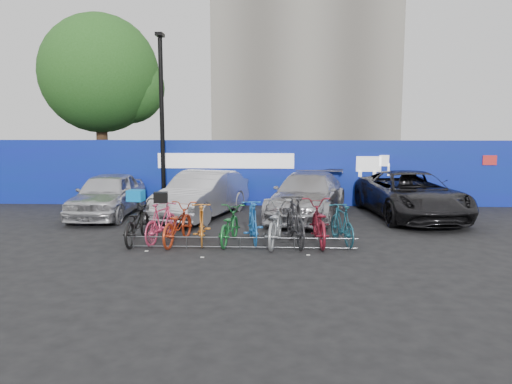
# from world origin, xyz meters

# --- Properties ---
(ground) EXTENTS (100.00, 100.00, 0.00)m
(ground) POSITION_xyz_m (0.00, 0.00, 0.00)
(ground) COLOR black
(ground) RESTS_ON ground
(hoarding) EXTENTS (22.00, 0.18, 2.40)m
(hoarding) POSITION_xyz_m (0.01, 6.00, 1.20)
(hoarding) COLOR navy
(hoarding) RESTS_ON ground
(tree) EXTENTS (5.40, 5.20, 7.80)m
(tree) POSITION_xyz_m (-6.77, 10.06, 5.07)
(tree) COLOR #382314
(tree) RESTS_ON ground
(lamppost) EXTENTS (0.25, 0.50, 6.11)m
(lamppost) POSITION_xyz_m (-3.20, 5.40, 3.27)
(lamppost) COLOR black
(lamppost) RESTS_ON ground
(bike_rack) EXTENTS (5.60, 0.03, 0.30)m
(bike_rack) POSITION_xyz_m (-0.00, -0.60, 0.16)
(bike_rack) COLOR #595B60
(bike_rack) RESTS_ON ground
(car_0) EXTENTS (1.71, 4.21, 1.43)m
(car_0) POSITION_xyz_m (-4.60, 3.51, 0.72)
(car_0) COLOR silver
(car_0) RESTS_ON ground
(car_1) EXTENTS (2.80, 4.74, 1.48)m
(car_1) POSITION_xyz_m (-1.52, 3.49, 0.74)
(car_1) COLOR silver
(car_1) RESTS_ON ground
(car_2) EXTENTS (3.16, 5.25, 1.42)m
(car_2) POSITION_xyz_m (1.86, 3.64, 0.71)
(car_2) COLOR #ACABB0
(car_2) RESTS_ON ground
(car_3) EXTENTS (3.00, 5.55, 1.48)m
(car_3) POSITION_xyz_m (5.16, 3.72, 0.74)
(car_3) COLOR black
(car_3) RESTS_ON ground
(bike_0) EXTENTS (0.71, 2.02, 1.06)m
(bike_0) POSITION_xyz_m (-2.67, -0.03, 0.53)
(bike_0) COLOR black
(bike_0) RESTS_ON ground
(bike_1) EXTENTS (0.89, 1.77, 1.03)m
(bike_1) POSITION_xyz_m (-2.04, 0.03, 0.51)
(bike_1) COLOR #DC3F69
(bike_1) RESTS_ON ground
(bike_2) EXTENTS (0.97, 1.99, 1.00)m
(bike_2) POSITION_xyz_m (-1.61, -0.11, 0.50)
(bike_2) COLOR #AB3215
(bike_2) RESTS_ON ground
(bike_3) EXTENTS (0.71, 1.72, 1.00)m
(bike_3) POSITION_xyz_m (-1.01, -0.05, 0.50)
(bike_3) COLOR orange
(bike_3) RESTS_ON ground
(bike_4) EXTENTS (0.84, 1.83, 0.93)m
(bike_4) POSITION_xyz_m (-0.32, -0.05, 0.46)
(bike_4) COLOR #1A6A2C
(bike_4) RESTS_ON ground
(bike_5) EXTENTS (0.75, 1.81, 1.06)m
(bike_5) POSITION_xyz_m (0.27, 0.07, 0.53)
(bike_5) COLOR blue
(bike_5) RESTS_ON ground
(bike_6) EXTENTS (0.97, 2.12, 1.07)m
(bike_6) POSITION_xyz_m (0.83, -0.13, 0.54)
(bike_6) COLOR #93979A
(bike_6) RESTS_ON ground
(bike_7) EXTENTS (0.92, 2.11, 1.23)m
(bike_7) POSITION_xyz_m (1.33, -0.10, 0.61)
(bike_7) COLOR #27272A
(bike_7) RESTS_ON ground
(bike_8) EXTENTS (0.81, 2.10, 1.09)m
(bike_8) POSITION_xyz_m (1.92, 0.00, 0.55)
(bike_8) COLOR maroon
(bike_8) RESTS_ON ground
(bike_9) EXTENTS (0.81, 1.75, 1.01)m
(bike_9) POSITION_xyz_m (2.50, 0.02, 0.51)
(bike_9) COLOR #1B5265
(bike_9) RESTS_ON ground
(cargo_crate) EXTENTS (0.43, 0.35, 0.28)m
(cargo_crate) POSITION_xyz_m (-2.67, -0.03, 1.20)
(cargo_crate) COLOR #0575D0
(cargo_crate) RESTS_ON bike_0
(cargo_topcase) EXTENTS (0.40, 0.37, 0.26)m
(cargo_topcase) POSITION_xyz_m (-2.04, 0.03, 1.15)
(cargo_topcase) COLOR black
(cargo_topcase) RESTS_ON bike_1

